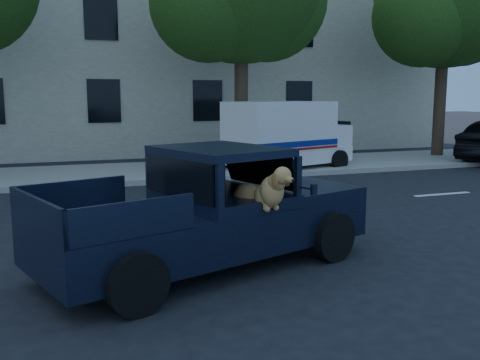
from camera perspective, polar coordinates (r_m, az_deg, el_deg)
The scene contains 7 objects.
ground at distance 7.50m, azimuth -11.00°, elevation -9.80°, with size 120.00×120.00×0.00m, color black.
far_sidewalk at distance 16.43m, azimuth -16.00°, elevation 0.52°, with size 60.00×4.00×0.15m, color gray.
lane_stripes at distance 11.13m, azimuth -3.52°, elevation -3.43°, with size 21.60×0.14×0.01m, color silver, non-canonical shape.
street_tree_right at distance 22.05m, azimuth 21.10°, elevation 17.06°, with size 6.00×5.20×8.60m.
building_main at distance 23.97m, azimuth -10.35°, elevation 13.88°, with size 26.00×6.00×9.00m, color beige.
pickup_truck at distance 7.48m, azimuth -3.94°, elevation -5.16°, with size 5.04×3.22×1.68m.
mail_truck at distance 16.98m, azimuth 4.94°, elevation 4.13°, with size 4.42×3.08×2.22m.
Camera 1 is at (-1.03, -7.03, 2.40)m, focal length 40.00 mm.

